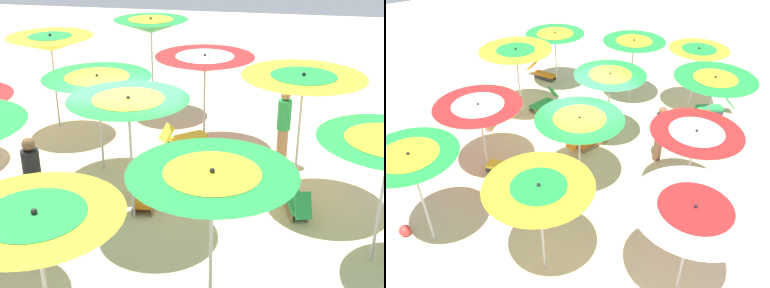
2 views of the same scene
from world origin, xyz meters
The scene contains 21 objects.
ground centered at (0.00, 0.00, -0.02)m, with size 39.50×39.50×0.04m, color beige.
beach_umbrella_0 centered at (-0.73, 4.76, 2.30)m, with size 1.98×1.98×2.54m.
beach_umbrella_1 centered at (-2.77, 2.96, 2.17)m, with size 2.08×2.08×2.41m.
beach_umbrella_2 centered at (-4.69, 0.97, 2.19)m, with size 2.25×2.25×2.44m.
beach_umbrella_3 centered at (1.06, 2.74, 1.93)m, with size 2.28×2.28×2.16m.
beach_umbrella_4 centered at (-0.82, 0.85, 1.92)m, with size 2.22×2.22×2.13m.
beach_umbrella_5 centered at (-2.82, -1.04, 1.99)m, with size 2.13×2.13×2.21m.
beach_umbrella_6 centered at (3.25, 0.66, 2.23)m, with size 2.30×2.30×2.45m.
beach_umbrella_7 centered at (0.39, -0.93, 2.12)m, with size 2.06×2.06×2.36m.
beach_umbrella_8 centered at (-1.59, -2.92, 2.27)m, with size 2.20×2.20×2.55m.
beach_umbrella_9 centered at (4.51, -1.45, 1.96)m, with size 2.15×2.15×2.18m.
beach_umbrella_10 centered at (2.15, -3.20, 2.07)m, with size 2.14×2.14×2.31m.
beach_umbrella_11 centered at (0.46, -4.51, 2.06)m, with size 1.95×1.95×2.32m.
lounger_0 centered at (0.46, -0.27, 0.21)m, with size 0.52×1.39×0.63m.
lounger_1 centered at (-0.15, -5.06, 0.21)m, with size 0.96×1.28×0.64m.
lounger_2 centered at (5.42, -1.31, 0.21)m, with size 1.28×0.84×0.62m.
lounger_3 centered at (0.66, 2.37, 0.20)m, with size 1.11×1.03×0.61m.
lounger_4 centered at (3.30, -0.22, 0.21)m, with size 0.55×1.21×0.66m.
beachgoer_0 centered at (2.94, 1.98, 0.85)m, with size 0.30×0.30×1.64m.
beachgoer_1 centered at (-1.13, -1.63, 0.93)m, with size 0.30×0.30×1.76m.
beach_ball centered at (-0.22, 5.30, 0.14)m, with size 0.27×0.27×0.27m, color red.
Camera 2 is at (-7.66, 5.17, 7.09)m, focal length 36.59 mm.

